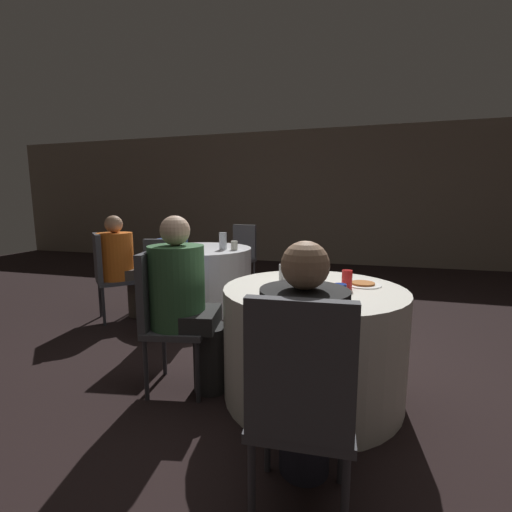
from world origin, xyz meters
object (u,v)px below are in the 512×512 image
chair_near_south (300,397)px  chair_far_south (169,281)px  person_green_jacket (186,302)px  pizza_plate_near (363,284)px  soda_can_red (347,280)px  bottle_far (223,241)px  person_orange_shirt (122,266)px  soda_can_silver (284,273)px  person_black_shirt (304,371)px  soda_can_blue (340,295)px  chair_near_west (164,309)px  chair_far_north (242,251)px  person_blue_shirt (176,278)px  table_near (313,341)px  table_far (200,277)px  chair_far_southwest (107,270)px

chair_near_south → chair_far_south: size_ratio=1.00×
person_green_jacket → pizza_plate_near: 1.19m
soda_can_red → bottle_far: (-1.44, 1.58, 0.04)m
person_orange_shirt → soda_can_silver: 2.17m
chair_near_south → soda_can_red: bearing=78.5°
person_black_shirt → soda_can_red: person_black_shirt is taller
pizza_plate_near → soda_can_silver: 0.53m
chair_near_south → soda_can_blue: size_ratio=7.84×
person_orange_shirt → chair_near_south: bearing=3.0°
person_black_shirt → soda_can_silver: (-0.27, 0.95, 0.22)m
soda_can_blue → soda_can_silver: bearing=128.6°
person_black_shirt → person_orange_shirt: bearing=137.3°
chair_near_west → soda_can_silver: bearing=100.9°
chair_far_north → person_orange_shirt: size_ratio=0.84×
person_black_shirt → soda_can_red: (0.15, 0.85, 0.22)m
chair_far_north → person_blue_shirt: person_blue_shirt is taller
table_near → person_blue_shirt: 1.63m
table_near → table_far: (-1.57, 1.64, 0.00)m
chair_far_southwest → chair_far_south: (0.92, -0.29, 0.00)m
chair_near_south → soda_can_silver: bearing=100.7°
pizza_plate_near → person_black_shirt: bearing=-104.4°
soda_can_silver → person_green_jacket: bearing=-155.6°
person_blue_shirt → soda_can_blue: size_ratio=9.16×
chair_far_south → person_orange_shirt: bearing=143.7°
chair_far_south → pizza_plate_near: (1.70, -0.44, 0.18)m
pizza_plate_near → person_blue_shirt: bearing=160.5°
person_blue_shirt → bottle_far: size_ratio=5.57×
table_near → table_far: same height
chair_far_north → pizza_plate_near: bearing=135.2°
bottle_far → chair_far_south: bearing=-98.6°
chair_near_west → chair_far_south: 0.88m
table_far → pizza_plate_near: bearing=-38.2°
pizza_plate_near → bottle_far: 2.11m
person_blue_shirt → person_orange_shirt: 0.81m
table_far → soda_can_blue: size_ratio=10.46×
soda_can_blue → bottle_far: 2.43m
soda_can_red → chair_far_southwest: bearing=161.0°
chair_near_west → chair_far_south: bearing=-163.7°
chair_near_west → soda_can_blue: (1.16, -0.19, 0.23)m
soda_can_blue → bottle_far: size_ratio=0.61×
chair_far_southwest → person_orange_shirt: (0.11, 0.11, 0.03)m
chair_far_southwest → chair_far_south: same height
soda_can_silver → bottle_far: bearing=124.5°
table_near → table_far: size_ratio=0.92×
table_near → person_black_shirt: 0.86m
table_near → chair_far_north: chair_far_north is taller
chair_near_south → person_green_jacket: person_green_jacket is taller
table_far → chair_near_south: 3.11m
soda_can_red → soda_can_blue: same height
table_near → person_orange_shirt: 2.42m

